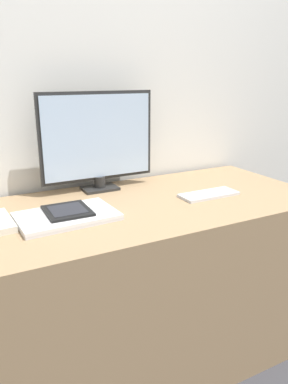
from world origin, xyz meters
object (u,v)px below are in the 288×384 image
object	(u,v)px
monitor	(98,140)
ereader	(67,211)
laptop	(67,216)
keyboard	(209,194)

from	to	relation	value
monitor	ereader	xyz separation A→B (m)	(-0.23, -0.27, -0.20)
monitor	laptop	world-z (taller)	monitor
monitor	keyboard	size ratio (longest dim) A/B	2.00
ereader	laptop	bearing A→B (deg)	-119.44
keyboard	laptop	bearing A→B (deg)	178.22
keyboard	ereader	bearing A→B (deg)	176.82
keyboard	ereader	world-z (taller)	ereader
keyboard	laptop	distance (m)	0.62
monitor	keyboard	xyz separation A→B (m)	(0.38, -0.31, -0.22)
laptop	ereader	distance (m)	0.02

